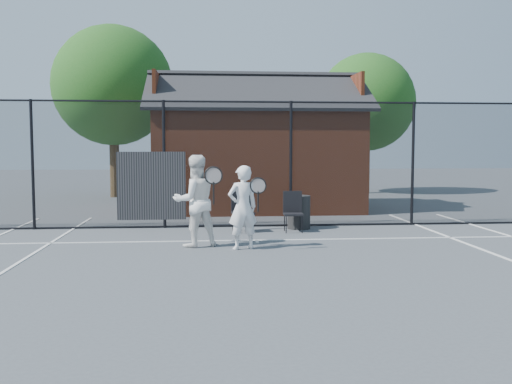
{
  "coord_description": "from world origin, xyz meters",
  "views": [
    {
      "loc": [
        -0.99,
        -8.5,
        1.92
      ],
      "look_at": [
        -0.11,
        1.72,
        1.1
      ],
      "focal_mm": 40.0,
      "sensor_mm": 36.0,
      "label": 1
    }
  ],
  "objects": [
    {
      "name": "ground",
      "position": [
        0.0,
        0.0,
        0.0
      ],
      "size": [
        80.0,
        80.0,
        0.0
      ],
      "primitive_type": "plane",
      "color": "#454A4F",
      "rests_on": "ground"
    },
    {
      "name": "court_lines",
      "position": [
        0.0,
        -1.32,
        0.01
      ],
      "size": [
        11.02,
        18.0,
        0.01
      ],
      "color": "silver",
      "rests_on": "ground"
    },
    {
      "name": "fence",
      "position": [
        -0.3,
        5.0,
        1.45
      ],
      "size": [
        22.04,
        3.0,
        3.0
      ],
      "color": "black",
      "rests_on": "ground"
    },
    {
      "name": "clubhouse",
      "position": [
        0.5,
        9.0,
        1.61
      ],
      "size": [
        6.5,
        4.36,
        4.19
      ],
      "color": "brown",
      "rests_on": "ground"
    },
    {
      "name": "tree_left",
      "position": [
        -4.5,
        13.5,
        4.19
      ],
      "size": [
        4.48,
        4.48,
        6.44
      ],
      "color": "#382716",
      "rests_on": "ground"
    },
    {
      "name": "tree_right",
      "position": [
        5.5,
        14.5,
        3.71
      ],
      "size": [
        3.97,
        3.97,
        5.7
      ],
      "color": "#382716",
      "rests_on": "ground"
    },
    {
      "name": "player_front",
      "position": [
        -0.33,
        2.06,
        0.79
      ],
      "size": [
        0.75,
        0.59,
        1.57
      ],
      "color": "white",
      "rests_on": "ground"
    },
    {
      "name": "player_back",
      "position": [
        -1.23,
        2.43,
        0.88
      ],
      "size": [
        1.04,
        0.92,
        1.76
      ],
      "color": "white",
      "rests_on": "ground"
    },
    {
      "name": "chair_left",
      "position": [
        0.93,
        4.1,
        0.45
      ],
      "size": [
        0.44,
        0.46,
        0.89
      ],
      "primitive_type": "cube",
      "rotation": [
        0.0,
        0.0,
        -0.03
      ],
      "color": "black",
      "rests_on": "ground"
    },
    {
      "name": "chair_right",
      "position": [
        -0.2,
        4.19,
        0.48
      ],
      "size": [
        0.54,
        0.55,
        0.96
      ],
      "primitive_type": "cube",
      "rotation": [
        0.0,
        0.0,
        0.17
      ],
      "color": "black",
      "rests_on": "ground"
    },
    {
      "name": "waste_bin",
      "position": [
        1.14,
        4.6,
        0.39
      ],
      "size": [
        0.57,
        0.57,
        0.78
      ],
      "primitive_type": "cylinder",
      "rotation": [
        0.0,
        0.0,
        -0.07
      ],
      "color": "#252525",
      "rests_on": "ground"
    }
  ]
}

